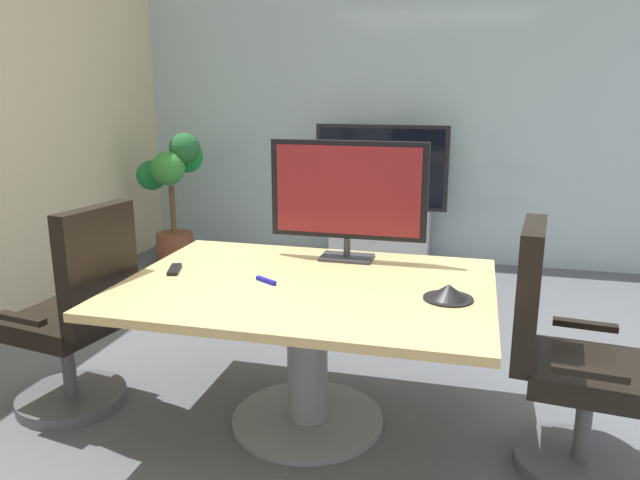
{
  "coord_description": "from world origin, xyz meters",
  "views": [
    {
      "loc": [
        0.6,
        -2.79,
        1.65
      ],
      "look_at": [
        -0.15,
        0.13,
        0.89
      ],
      "focal_mm": 34.33,
      "sensor_mm": 36.0,
      "label": 1
    }
  ],
  "objects_px": {
    "wall_display_unit": "(380,220)",
    "remote_control": "(174,269)",
    "tv_monitor": "(348,193)",
    "conference_phone": "(448,293)",
    "office_chair_right": "(565,371)",
    "potted_plant": "(174,184)",
    "conference_table": "(307,320)",
    "office_chair_left": "(78,326)"
  },
  "relations": [
    {
      "from": "wall_display_unit",
      "to": "remote_control",
      "type": "relative_size",
      "value": 7.71
    },
    {
      "from": "tv_monitor",
      "to": "conference_phone",
      "type": "bearing_deg",
      "value": -43.06
    },
    {
      "from": "wall_display_unit",
      "to": "remote_control",
      "type": "height_order",
      "value": "wall_display_unit"
    },
    {
      "from": "office_chair_right",
      "to": "remote_control",
      "type": "bearing_deg",
      "value": 94.03
    },
    {
      "from": "office_chair_right",
      "to": "wall_display_unit",
      "type": "relative_size",
      "value": 0.83
    },
    {
      "from": "potted_plant",
      "to": "remote_control",
      "type": "height_order",
      "value": "potted_plant"
    },
    {
      "from": "office_chair_right",
      "to": "tv_monitor",
      "type": "xyz_separation_m",
      "value": [
        -1.07,
        0.53,
        0.64
      ]
    },
    {
      "from": "office_chair_right",
      "to": "tv_monitor",
      "type": "bearing_deg",
      "value": 70.43
    },
    {
      "from": "potted_plant",
      "to": "conference_phone",
      "type": "distance_m",
      "value": 3.63
    },
    {
      "from": "conference_table",
      "to": "remote_control",
      "type": "distance_m",
      "value": 0.73
    },
    {
      "from": "wall_display_unit",
      "to": "remote_control",
      "type": "distance_m",
      "value": 2.89
    },
    {
      "from": "conference_table",
      "to": "conference_phone",
      "type": "xyz_separation_m",
      "value": [
        0.66,
        -0.07,
        0.22
      ]
    },
    {
      "from": "office_chair_right",
      "to": "tv_monitor",
      "type": "distance_m",
      "value": 1.36
    },
    {
      "from": "conference_phone",
      "to": "wall_display_unit",
      "type": "bearing_deg",
      "value": 104.51
    },
    {
      "from": "conference_table",
      "to": "conference_phone",
      "type": "bearing_deg",
      "value": -5.69
    },
    {
      "from": "wall_display_unit",
      "to": "conference_phone",
      "type": "height_order",
      "value": "wall_display_unit"
    },
    {
      "from": "remote_control",
      "to": "office_chair_left",
      "type": "bearing_deg",
      "value": -178.31
    },
    {
      "from": "wall_display_unit",
      "to": "potted_plant",
      "type": "height_order",
      "value": "wall_display_unit"
    },
    {
      "from": "office_chair_left",
      "to": "conference_phone",
      "type": "xyz_separation_m",
      "value": [
        1.84,
        0.09,
        0.31
      ]
    },
    {
      "from": "wall_display_unit",
      "to": "potted_plant",
      "type": "bearing_deg",
      "value": -168.4
    },
    {
      "from": "wall_display_unit",
      "to": "office_chair_left",
      "type": "bearing_deg",
      "value": -110.06
    },
    {
      "from": "conference_phone",
      "to": "remote_control",
      "type": "height_order",
      "value": "conference_phone"
    },
    {
      "from": "conference_table",
      "to": "office_chair_right",
      "type": "distance_m",
      "value": 1.18
    },
    {
      "from": "tv_monitor",
      "to": "conference_phone",
      "type": "height_order",
      "value": "tv_monitor"
    },
    {
      "from": "conference_table",
      "to": "office_chair_right",
      "type": "bearing_deg",
      "value": -3.21
    },
    {
      "from": "office_chair_left",
      "to": "potted_plant",
      "type": "relative_size",
      "value": 0.88
    },
    {
      "from": "conference_table",
      "to": "wall_display_unit",
      "type": "distance_m",
      "value": 2.83
    },
    {
      "from": "potted_plant",
      "to": "wall_display_unit",
      "type": "bearing_deg",
      "value": 11.6
    },
    {
      "from": "tv_monitor",
      "to": "potted_plant",
      "type": "xyz_separation_m",
      "value": [
        -2.06,
        1.98,
        -0.34
      ]
    },
    {
      "from": "office_chair_left",
      "to": "conference_phone",
      "type": "relative_size",
      "value": 4.95
    },
    {
      "from": "office_chair_right",
      "to": "conference_phone",
      "type": "bearing_deg",
      "value": 96.65
    },
    {
      "from": "office_chair_left",
      "to": "tv_monitor",
      "type": "distance_m",
      "value": 1.55
    },
    {
      "from": "tv_monitor",
      "to": "conference_table",
      "type": "bearing_deg",
      "value": -101.98
    },
    {
      "from": "office_chair_left",
      "to": "potted_plant",
      "type": "height_order",
      "value": "potted_plant"
    },
    {
      "from": "office_chair_right",
      "to": "conference_phone",
      "type": "distance_m",
      "value": 0.6
    },
    {
      "from": "office_chair_left",
      "to": "office_chair_right",
      "type": "height_order",
      "value": "same"
    },
    {
      "from": "tv_monitor",
      "to": "office_chair_left",
      "type": "bearing_deg",
      "value": -154.19
    },
    {
      "from": "office_chair_left",
      "to": "tv_monitor",
      "type": "xyz_separation_m",
      "value": [
        1.27,
        0.61,
        0.64
      ]
    },
    {
      "from": "conference_table",
      "to": "tv_monitor",
      "type": "relative_size",
      "value": 2.08
    },
    {
      "from": "tv_monitor",
      "to": "potted_plant",
      "type": "height_order",
      "value": "tv_monitor"
    },
    {
      "from": "office_chair_right",
      "to": "conference_phone",
      "type": "relative_size",
      "value": 4.95
    },
    {
      "from": "office_chair_left",
      "to": "conference_table",
      "type": "bearing_deg",
      "value": 107.22
    }
  ]
}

